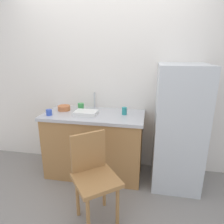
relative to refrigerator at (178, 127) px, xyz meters
The scene contains 12 objects.
ground_plane 1.38m from the refrigerator, 146.46° to the right, with size 8.00×8.00×0.00m, color gray.
back_wall 1.14m from the refrigerator, 159.33° to the left, with size 4.80×0.10×2.50m, color white.
cabinet_base 1.12m from the refrigerator, behind, with size 1.26×0.60×0.83m, color #A87542.
countertop 1.07m from the refrigerator, behind, with size 1.30×0.64×0.04m, color #B7B7BC.
faucet 1.17m from the refrigerator, 166.82° to the left, with size 0.02×0.02×0.22m, color #B7B7BC.
refrigerator is the anchor object (origin of this frame).
chair 1.18m from the refrigerator, 138.47° to the right, with size 0.56×0.56×0.89m.
dish_tray 1.16m from the refrigerator, behind, with size 0.28×0.20×0.05m, color white.
terracotta_bowl 1.51m from the refrigerator, behind, with size 0.17×0.17×0.07m, color #C67042.
cup_green 1.29m from the refrigerator, behind, with size 0.08×0.08×0.10m, color green.
cup_blue 1.62m from the refrigerator, behind, with size 0.07×0.07×0.07m, color blue.
cup_teal 0.69m from the refrigerator, behind, with size 0.06×0.06×0.10m, color teal.
Camera 1 is at (0.59, -1.75, 1.66)m, focal length 32.18 mm.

